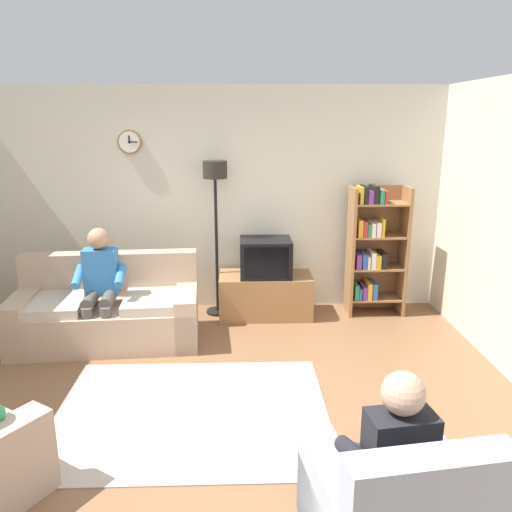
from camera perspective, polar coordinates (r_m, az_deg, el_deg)
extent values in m
plane|color=brown|center=(4.20, -6.64, -18.22)|extent=(12.00, 12.00, 0.00)
cube|color=beige|center=(6.24, -5.10, 6.31)|extent=(6.20, 0.12, 2.70)
cylinder|color=olive|center=(6.21, -14.08, 12.39)|extent=(0.28, 0.03, 0.28)
cylinder|color=white|center=(6.20, -14.11, 12.38)|extent=(0.24, 0.01, 0.24)
cube|color=black|center=(6.19, -14.14, 12.65)|extent=(0.02, 0.01, 0.09)
cube|color=black|center=(6.18, -13.76, 12.39)|extent=(0.11, 0.01, 0.01)
cube|color=tan|center=(5.62, -16.44, -7.38)|extent=(1.95, 0.96, 0.42)
cube|color=tan|center=(5.80, -16.14, -1.91)|extent=(1.91, 0.32, 0.48)
cube|color=tan|center=(5.49, -7.80, -6.61)|extent=(0.27, 0.85, 0.56)
cube|color=tan|center=(5.81, -24.70, -6.67)|extent=(0.27, 0.85, 0.56)
cube|color=#BCAD99|center=(5.40, -11.51, -4.99)|extent=(0.64, 0.72, 0.10)
cube|color=#BCAD99|center=(5.60, -21.77, -5.08)|extent=(0.64, 0.72, 0.10)
cube|color=olive|center=(6.11, 1.06, -4.42)|extent=(1.10, 0.56, 0.51)
cube|color=black|center=(6.34, 0.94, -3.41)|extent=(1.10, 0.04, 0.03)
cube|color=black|center=(5.94, 1.09, -0.15)|extent=(0.60, 0.48, 0.44)
cube|color=black|center=(5.71, 1.21, -0.80)|extent=(0.50, 0.01, 0.36)
cube|color=olive|center=(6.14, 10.61, 0.48)|extent=(0.04, 0.36, 1.55)
cube|color=olive|center=(6.31, 16.30, 0.52)|extent=(0.04, 0.36, 1.55)
cube|color=olive|center=(6.37, 13.10, 0.89)|extent=(0.64, 0.02, 1.55)
cube|color=olive|center=(6.38, 13.17, -4.55)|extent=(0.60, 0.34, 0.02)
cube|color=#267F4C|center=(6.27, 11.10, -3.77)|extent=(0.05, 0.28, 0.19)
cube|color=#2D59A5|center=(6.29, 11.49, -3.95)|extent=(0.03, 0.28, 0.14)
cube|color=#72338C|center=(6.30, 11.95, -3.85)|extent=(0.05, 0.28, 0.16)
cube|color=gold|center=(6.31, 12.47, -3.68)|extent=(0.05, 0.28, 0.20)
cube|color=#2D59A5|center=(6.32, 13.04, -3.68)|extent=(0.06, 0.28, 0.20)
cube|color=olive|center=(6.27, 13.38, -1.21)|extent=(0.60, 0.34, 0.02)
cube|color=#72338C|center=(6.16, 11.33, -0.41)|extent=(0.06, 0.28, 0.18)
cube|color=#2D59A5|center=(6.18, 11.94, -0.39)|extent=(0.05, 0.28, 0.18)
cube|color=silver|center=(6.19, 12.38, -0.51)|extent=(0.03, 0.28, 0.15)
cube|color=silver|center=(6.20, 12.87, -0.30)|extent=(0.05, 0.28, 0.19)
cube|color=gold|center=(6.22, 13.40, -0.43)|extent=(0.06, 0.28, 0.17)
cube|color=black|center=(6.24, 14.01, -0.34)|extent=(0.06, 0.28, 0.18)
cube|color=olive|center=(6.17, 13.60, 2.24)|extent=(0.60, 0.34, 0.02)
cube|color=gold|center=(6.07, 11.49, 3.24)|extent=(0.05, 0.28, 0.20)
cube|color=red|center=(6.08, 12.00, 3.15)|extent=(0.05, 0.28, 0.18)
cube|color=#267F4C|center=(6.10, 12.44, 3.02)|extent=(0.04, 0.28, 0.16)
cube|color=silver|center=(6.11, 12.87, 3.05)|extent=(0.05, 0.28, 0.16)
cube|color=silver|center=(6.12, 13.43, 3.09)|extent=(0.05, 0.28, 0.17)
cube|color=gold|center=(6.13, 13.90, 3.28)|extent=(0.03, 0.28, 0.21)
cube|color=olive|center=(6.10, 13.83, 5.79)|extent=(0.60, 0.34, 0.02)
cube|color=gold|center=(6.00, 11.62, 6.81)|extent=(0.04, 0.28, 0.19)
cube|color=black|center=(6.01, 12.10, 6.83)|extent=(0.04, 0.28, 0.20)
cube|color=#72338C|center=(6.03, 12.59, 6.56)|extent=(0.06, 0.28, 0.14)
cube|color=black|center=(6.04, 13.19, 6.84)|extent=(0.06, 0.28, 0.20)
cube|color=#267F4C|center=(6.06, 13.77, 6.62)|extent=(0.05, 0.28, 0.16)
cube|color=red|center=(6.07, 14.21, 6.58)|extent=(0.03, 0.28, 0.15)
cylinder|color=black|center=(6.28, -4.32, -6.24)|extent=(0.28, 0.28, 0.03)
cylinder|color=black|center=(6.03, -4.48, 1.17)|extent=(0.04, 0.04, 1.70)
cylinder|color=black|center=(5.88, -4.66, 9.71)|extent=(0.28, 0.28, 0.20)
cube|color=#9EADBC|center=(2.62, 19.07, -24.92)|extent=(0.82, 0.29, 0.50)
cube|color=#9EADBC|center=(3.24, 20.01, -24.62)|extent=(0.31, 0.82, 0.56)
cube|color=#AD9E8E|center=(4.32, -7.26, -17.14)|extent=(2.20, 1.70, 0.01)
cube|color=#3372B2|center=(5.49, -17.08, -1.65)|extent=(0.35, 0.22, 0.48)
sphere|color=#A37A5B|center=(5.39, -17.39, 1.88)|extent=(0.22, 0.22, 0.22)
cylinder|color=#4C4742|center=(5.36, -16.32, -4.68)|extent=(0.15, 0.39, 0.13)
cylinder|color=#4C4742|center=(5.40, -18.20, -4.69)|extent=(0.15, 0.39, 0.13)
cylinder|color=#4C4742|center=(5.29, -16.46, -8.23)|extent=(0.12, 0.12, 0.52)
cylinder|color=#4C4742|center=(5.33, -18.38, -8.22)|extent=(0.12, 0.12, 0.52)
cylinder|color=#3372B2|center=(5.36, -15.07, -2.12)|extent=(0.11, 0.34, 0.20)
cylinder|color=#3372B2|center=(5.44, -19.43, -2.20)|extent=(0.11, 0.34, 0.20)
cylinder|color=#4C4742|center=(4.03, -26.88, -18.18)|extent=(0.15, 0.15, 0.40)
cylinder|color=#4C4742|center=(3.89, -25.41, -19.22)|extent=(0.15, 0.15, 0.40)
cube|color=black|center=(2.84, 15.83, -20.92)|extent=(0.36, 0.24, 0.48)
sphere|color=tan|center=(2.66, 16.29, -14.66)|extent=(0.22, 0.22, 0.22)
cylinder|color=#2D334C|center=(3.09, 12.23, -22.87)|extent=(0.18, 0.39, 0.13)
cylinder|color=#2D334C|center=(3.15, 15.51, -22.24)|extent=(0.18, 0.39, 0.13)
cylinder|color=#2D334C|center=(3.36, 10.70, -23.93)|extent=(0.12, 0.12, 0.40)
cylinder|color=#2D334C|center=(3.42, 13.78, -23.36)|extent=(0.12, 0.12, 0.40)
cylinder|color=black|center=(2.85, 10.80, -20.88)|extent=(0.13, 0.34, 0.20)
cylinder|color=black|center=(3.01, 18.78, -19.37)|extent=(0.13, 0.34, 0.20)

